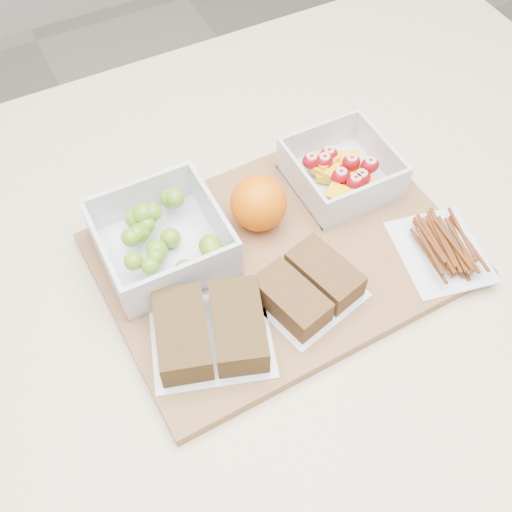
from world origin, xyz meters
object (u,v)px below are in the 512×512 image
at_px(cutting_board, 281,256).
at_px(fruit_container, 341,172).
at_px(pretzel_bag, 442,246).
at_px(sandwich_bag_center, 308,287).
at_px(grape_container, 162,238).
at_px(orange, 259,203).
at_px(sandwich_bag_left, 210,330).

distance_m(cutting_board, fruit_container, 0.14).
bearing_deg(pretzel_bag, sandwich_bag_center, 173.53).
bearing_deg(sandwich_bag_center, fruit_container, 46.89).
bearing_deg(sandwich_bag_center, pretzel_bag, -6.47).
distance_m(grape_container, orange, 0.12).
height_order(sandwich_bag_center, pretzel_bag, sandwich_bag_center).
xyz_separation_m(fruit_container, sandwich_bag_center, (-0.12, -0.13, -0.00)).
height_order(cutting_board, grape_container, grape_container).
relative_size(grape_container, orange, 2.06).
distance_m(cutting_board, sandwich_bag_center, 0.07).
relative_size(cutting_board, sandwich_bag_center, 3.14).
relative_size(fruit_container, pretzel_bag, 0.90).
height_order(cutting_board, orange, orange).
bearing_deg(orange, sandwich_bag_left, -134.47).
bearing_deg(orange, pretzel_bag, -39.44).
xyz_separation_m(sandwich_bag_center, pretzel_bag, (0.17, -0.02, -0.00)).
bearing_deg(sandwich_bag_left, orange, 45.53).
xyz_separation_m(cutting_board, sandwich_bag_center, (-0.00, -0.07, 0.03)).
distance_m(cutting_board, pretzel_bag, 0.19).
bearing_deg(sandwich_bag_left, cutting_board, 29.08).
xyz_separation_m(grape_container, sandwich_bag_center, (0.12, -0.13, -0.01)).
xyz_separation_m(fruit_container, sandwich_bag_left, (-0.25, -0.13, -0.00)).
distance_m(grape_container, pretzel_bag, 0.33).
relative_size(sandwich_bag_left, pretzel_bag, 1.17).
distance_m(orange, pretzel_bag, 0.23).
xyz_separation_m(cutting_board, grape_container, (-0.12, 0.07, 0.03)).
height_order(fruit_container, pretzel_bag, fruit_container).
xyz_separation_m(fruit_container, orange, (-0.12, -0.01, 0.01)).
bearing_deg(sandwich_bag_center, orange, 89.89).
distance_m(cutting_board, sandwich_bag_left, 0.15).
relative_size(orange, sandwich_bag_left, 0.43).
distance_m(orange, sandwich_bag_left, 0.18).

